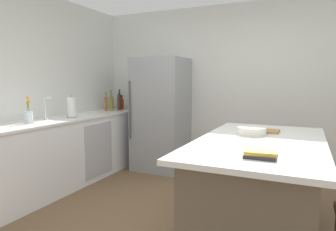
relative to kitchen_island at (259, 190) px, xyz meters
name	(u,v)px	position (x,y,z in m)	size (l,w,h in m)	color
wall_rear	(245,89)	(-0.51, 2.04, 0.84)	(6.00, 0.10, 2.60)	silver
wall_left	(4,92)	(-2.96, -0.21, 0.84)	(0.10, 6.00, 2.60)	silver
counter_run_left	(63,152)	(-2.61, 0.34, 0.00)	(0.63, 3.14, 0.93)	white
kitchen_island	(259,190)	(0.00, 0.00, 0.00)	(1.04, 1.92, 0.92)	brown
refrigerator	(161,114)	(-1.77, 1.64, 0.43)	(0.79, 0.74, 1.79)	#93969B
sink_faucet	(46,108)	(-2.66, 0.13, 0.62)	(0.15, 0.05, 0.30)	silver
flower_vase	(29,115)	(-2.61, -0.18, 0.56)	(0.09, 0.09, 0.32)	silver
paper_towel_roll	(72,108)	(-2.55, 0.47, 0.60)	(0.14, 0.14, 0.31)	gray
hot_sauce_bottle	(122,104)	(-2.61, 1.80, 0.57)	(0.05, 0.05, 0.25)	red
wine_bottle	(120,102)	(-2.59, 1.69, 0.60)	(0.07, 0.07, 0.35)	#19381E
syrup_bottle	(119,103)	(-2.55, 1.60, 0.58)	(0.06, 0.06, 0.30)	#5B3319
olive_oil_bottle	(111,103)	(-2.64, 1.50, 0.60)	(0.06, 0.06, 0.34)	olive
vinegar_bottle	(106,104)	(-2.67, 1.40, 0.59)	(0.05, 0.05, 0.31)	#994C23
cookbook_stack	(261,154)	(0.08, -0.61, 0.48)	(0.22, 0.18, 0.05)	#2D2D33
mixing_bowl	(251,131)	(-0.12, 0.24, 0.49)	(0.27, 0.27, 0.07)	silver
cutting_board	(263,131)	(-0.04, 0.46, 0.46)	(0.32, 0.23, 0.02)	#9E7042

